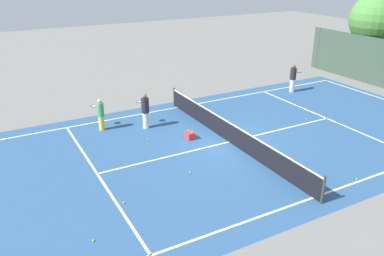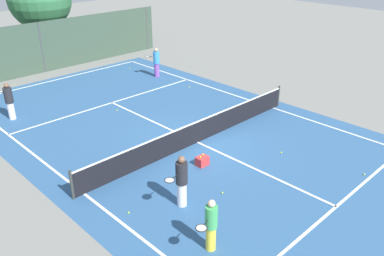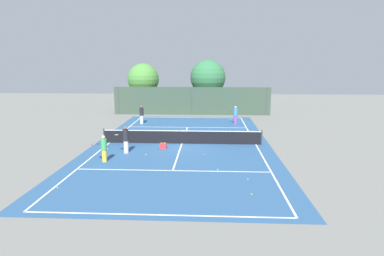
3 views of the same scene
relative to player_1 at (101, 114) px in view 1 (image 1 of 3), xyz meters
The scene contains 16 objects.
ground_plane 6.61m from the player_1, 48.07° to the left, with size 80.00×80.00×0.00m, color slate.
court_surface 6.61m from the player_1, 48.07° to the left, with size 13.00×25.00×0.01m.
tennis_net 6.56m from the player_1, 48.07° to the left, with size 11.90×0.10×1.10m.
tree_1 22.30m from the player_1, 94.60° to the left, with size 3.86×3.86×5.86m.
player_1 is the anchor object (origin of this frame).
player_2 12.88m from the player_1, 91.11° to the left, with size 0.43×0.97×1.82m.
player_3 2.24m from the player_1, 68.03° to the left, with size 0.97×0.48×1.82m.
ball_crate 4.70m from the player_1, 47.17° to the left, with size 0.47×0.35×0.43m.
tennis_ball_1 3.12m from the player_1, 103.12° to the left, with size 0.07×0.07×0.07m, color #CCE533.
tennis_ball_3 7.08m from the player_1, 10.59° to the right, with size 0.07×0.07×0.07m, color #CCE533.
tennis_ball_4 10.94m from the player_1, 68.90° to the left, with size 0.07×0.07×0.07m, color #CCE533.
tennis_ball_5 6.44m from the player_1, 16.49° to the left, with size 0.07×0.07×0.07m, color #CCE533.
tennis_ball_6 4.66m from the player_1, 101.58° to the right, with size 0.07×0.07×0.07m, color #CCE533.
tennis_ball_8 8.94m from the player_1, 18.50° to the right, with size 0.07×0.07×0.07m, color #CCE533.
tennis_ball_9 12.21m from the player_1, 36.94° to the left, with size 0.07×0.07×0.07m, color #CCE533.
tennis_ball_10 2.89m from the player_1, 34.77° to the left, with size 0.07×0.07×0.07m, color #CCE533.
Camera 1 is at (14.14, -9.75, 7.93)m, focal length 37.01 mm.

